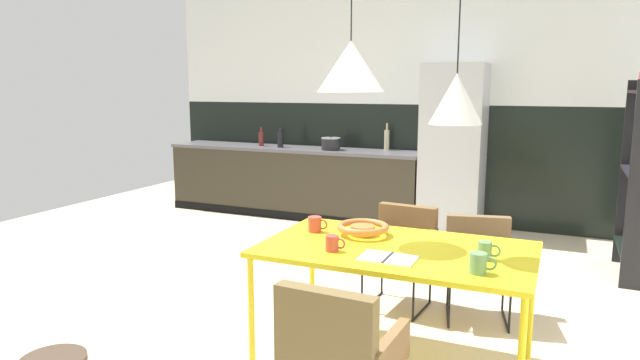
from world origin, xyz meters
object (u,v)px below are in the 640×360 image
object	(u,v)px
armchair_facing_counter	(478,253)
mug_short_terracotta	(333,243)
armchair_far_side	(401,241)
fruit_bowl	(363,228)
armchair_head_of_table	(337,347)
bottle_oil_tall	(387,139)
refrigerator_column	(453,149)
bottle_vinegar_dark	(280,139)
mug_white_ceramic	(486,251)
mug_tall_blue	(479,263)
mug_wide_latte	(315,224)
open_book	(388,258)
dining_table	(396,254)
bottle_wine_green	(261,138)
pendant_lamp_over_table_far	(456,99)
cooking_pot	(331,144)
pendant_lamp_over_table_near	(351,66)

from	to	relation	value
armchair_facing_counter	mug_short_terracotta	bearing A→B (deg)	49.22
armchair_far_side	fruit_bowl	size ratio (longest dim) A/B	2.29
armchair_head_of_table	bottle_oil_tall	world-z (taller)	bottle_oil_tall
refrigerator_column	bottle_vinegar_dark	size ratio (longest dim) A/B	7.59
mug_white_ceramic	mug_tall_blue	bearing A→B (deg)	-90.47
mug_tall_blue	mug_short_terracotta	bearing A→B (deg)	176.23
mug_wide_latte	mug_tall_blue	size ratio (longest dim) A/B	0.98
fruit_bowl	mug_tall_blue	xyz separation A→B (m)	(0.76, -0.44, 0.01)
armchair_far_side	armchair_facing_counter	distance (m)	0.57
refrigerator_column	armchair_far_side	distance (m)	2.41
open_book	mug_white_ceramic	size ratio (longest dim) A/B	2.47
fruit_bowl	dining_table	bearing A→B (deg)	-31.72
mug_wide_latte	mug_short_terracotta	xyz separation A→B (m)	(0.26, -0.34, -0.00)
refrigerator_column	mug_wide_latte	distance (m)	3.21
bottle_wine_green	pendant_lamp_over_table_far	world-z (taller)	pendant_lamp_over_table_far
mug_white_ceramic	bottle_wine_green	world-z (taller)	bottle_wine_green
refrigerator_column	armchair_head_of_table	xyz separation A→B (m)	(0.28, -4.19, -0.44)
mug_wide_latte	refrigerator_column	bearing A→B (deg)	85.12
cooking_pot	bottle_oil_tall	distance (m)	0.69
refrigerator_column	bottle_vinegar_dark	bearing A→B (deg)	-177.97
armchair_far_side	cooking_pot	size ratio (longest dim) A/B	3.20
refrigerator_column	armchair_facing_counter	xyz separation A→B (m)	(0.63, -2.35, -0.48)
bottle_vinegar_dark	mug_white_ceramic	bearing A→B (deg)	-47.82
armchair_far_side	mug_white_ceramic	xyz separation A→B (m)	(0.73, -0.98, 0.28)
bottle_wine_green	bottle_oil_tall	bearing A→B (deg)	6.92
mug_tall_blue	bottle_vinegar_dark	distance (m)	4.60
mug_tall_blue	pendant_lamp_over_table_near	bearing A→B (deg)	158.21
armchair_far_side	bottle_wine_green	distance (m)	3.51
armchair_far_side	pendant_lamp_over_table_far	xyz separation A→B (m)	(0.54, -0.95, 1.09)
mug_white_ceramic	armchair_head_of_table	bearing A→B (deg)	-121.65
fruit_bowl	bottle_wine_green	distance (m)	4.03
armchair_facing_counter	pendant_lamp_over_table_far	bearing A→B (deg)	75.95
armchair_head_of_table	cooking_pot	xyz separation A→B (m)	(-1.75, 4.11, 0.44)
mug_white_ceramic	mug_short_terracotta	size ratio (longest dim) A/B	1.00
mug_white_ceramic	bottle_vinegar_dark	size ratio (longest dim) A/B	0.48
bottle_wine_green	pendant_lamp_over_table_near	xyz separation A→B (m)	(2.47, -3.26, 0.79)
pendant_lamp_over_table_near	mug_tall_blue	bearing A→B (deg)	-21.79
mug_white_ceramic	mug_tall_blue	world-z (taller)	mug_tall_blue
bottle_wine_green	pendant_lamp_over_table_far	xyz separation A→B (m)	(3.09, -3.31, 0.61)
open_book	mug_short_terracotta	world-z (taller)	mug_short_terracotta
armchair_far_side	mug_short_terracotta	world-z (taller)	mug_short_terracotta
mug_white_ceramic	mug_tall_blue	xyz separation A→B (m)	(-0.00, -0.24, 0.00)
mug_tall_blue	dining_table	bearing A→B (deg)	150.66
armchair_facing_counter	pendant_lamp_over_table_far	size ratio (longest dim) A/B	0.52
armchair_far_side	mug_wide_latte	bearing A→B (deg)	72.93
refrigerator_column	mug_short_terracotta	bearing A→B (deg)	-90.17
armchair_head_of_table	bottle_vinegar_dark	distance (m)	4.81
bottle_wine_green	armchair_head_of_table	bearing A→B (deg)	-56.49
fruit_bowl	mug_wide_latte	distance (m)	0.31
open_book	pendant_lamp_over_table_far	size ratio (longest dim) A/B	0.22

